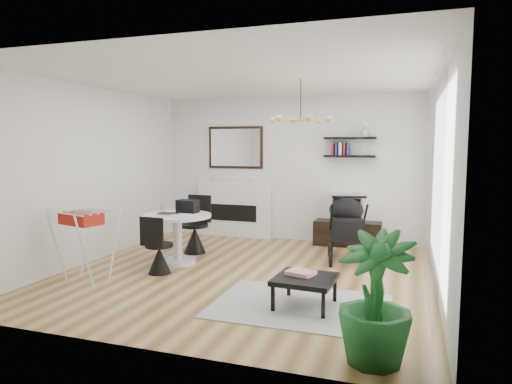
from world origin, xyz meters
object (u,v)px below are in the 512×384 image
(fireplace, at_px, (235,202))
(crt_tv, at_px, (348,208))
(drying_rack, at_px, (86,244))
(coffee_table, at_px, (305,280))
(stroller, at_px, (346,231))
(tv_console, at_px, (347,233))
(potted_plant, at_px, (375,298))
(dining_table, at_px, (177,231))

(fireplace, bearing_deg, crt_tv, -3.66)
(drying_rack, bearing_deg, coffee_table, 14.89)
(drying_rack, height_order, coffee_table, drying_rack)
(stroller, bearing_deg, drying_rack, -156.23)
(crt_tv, height_order, coffee_table, crt_tv)
(tv_console, xyz_separation_m, potted_plant, (0.78, -4.40, 0.33))
(drying_rack, bearing_deg, crt_tv, 62.76)
(stroller, bearing_deg, tv_console, 85.32)
(stroller, bearing_deg, crt_tv, 85.06)
(potted_plant, bearing_deg, drying_rack, 163.26)
(dining_table, distance_m, coffee_table, 2.58)
(crt_tv, height_order, potted_plant, potted_plant)
(dining_table, bearing_deg, drying_rack, -120.77)
(fireplace, distance_m, potted_plant, 5.44)
(fireplace, relative_size, tv_console, 1.84)
(crt_tv, bearing_deg, drying_rack, -132.84)
(drying_rack, bearing_deg, fireplace, 92.48)
(coffee_table, bearing_deg, dining_table, 151.29)
(drying_rack, distance_m, coffee_table, 2.97)
(dining_table, xyz_separation_m, potted_plant, (3.08, -2.34, 0.06))
(crt_tv, distance_m, potted_plant, 4.47)
(stroller, distance_m, coffee_table, 2.21)
(fireplace, height_order, coffee_table, fireplace)
(crt_tv, relative_size, potted_plant, 0.51)
(tv_console, height_order, drying_rack, drying_rack)
(dining_table, distance_m, drying_rack, 1.39)
(tv_console, xyz_separation_m, dining_table, (-2.30, -2.06, 0.28))
(fireplace, bearing_deg, drying_rack, -103.12)
(fireplace, xyz_separation_m, coffee_table, (2.17, -3.43, -0.38))
(tv_console, relative_size, potted_plant, 1.06)
(dining_table, distance_m, potted_plant, 3.87)
(fireplace, height_order, crt_tv, fireplace)
(fireplace, xyz_separation_m, crt_tv, (2.23, -0.14, 0.00))
(stroller, xyz_separation_m, potted_plant, (0.66, -3.31, 0.09))
(drying_rack, bearing_deg, stroller, 50.27)
(stroller, bearing_deg, potted_plant, -89.55)
(coffee_table, relative_size, potted_plant, 0.62)
(drying_rack, relative_size, coffee_table, 1.38)
(tv_console, xyz_separation_m, crt_tv, (0.01, -0.00, 0.47))
(tv_console, bearing_deg, crt_tv, -30.91)
(tv_console, distance_m, stroller, 1.13)
(dining_table, height_order, potted_plant, potted_plant)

